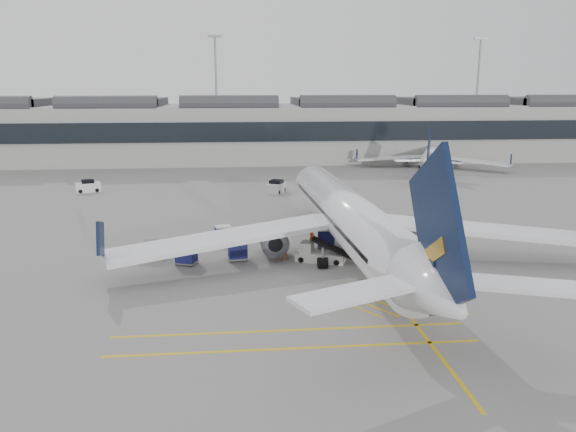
{
  "coord_description": "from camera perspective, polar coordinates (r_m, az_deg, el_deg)",
  "views": [
    {
      "loc": [
        -1.28,
        -42.2,
        14.87
      ],
      "look_at": [
        3.15,
        4.11,
        4.0
      ],
      "focal_mm": 35.0,
      "sensor_mm": 36.0,
      "label": 1
    }
  ],
  "objects": [
    {
      "name": "airliner_main",
      "position": [
        48.64,
        6.43,
        -0.39
      ],
      "size": [
        41.56,
        45.47,
        12.08
      ],
      "rotation": [
        0.0,
        0.0,
        0.04
      ],
      "color": "white",
      "rests_on": "ground"
    },
    {
      "name": "baggage_cart_b",
      "position": [
        54.47,
        -6.61,
        -1.81
      ],
      "size": [
        1.84,
        1.63,
        1.66
      ],
      "rotation": [
        0.0,
        0.0,
        0.23
      ],
      "color": "gray",
      "rests_on": "ground"
    },
    {
      "name": "service_van_mid",
      "position": [
        79.61,
        -1.17,
        2.97
      ],
      "size": [
        3.04,
        3.88,
        1.79
      ],
      "rotation": [
        0.0,
        0.0,
        1.14
      ],
      "color": "silver",
      "rests_on": "ground"
    },
    {
      "name": "terminal",
      "position": [
        114.47,
        -4.86,
        8.73
      ],
      "size": [
        200.0,
        20.45,
        12.4
      ],
      "color": "#9E9E99",
      "rests_on": "ground"
    },
    {
      "name": "service_van_left",
      "position": [
        84.98,
        -19.66,
        2.84
      ],
      "size": [
        3.74,
        2.69,
        1.73
      ],
      "rotation": [
        0.0,
        0.0,
        0.33
      ],
      "color": "silver",
      "rests_on": "ground"
    },
    {
      "name": "baggage_cart_a",
      "position": [
        52.76,
        3.89,
        -2.16
      ],
      "size": [
        1.88,
        1.62,
        1.8
      ],
      "rotation": [
        0.0,
        0.0,
        -0.13
      ],
      "color": "gray",
      "rests_on": "ground"
    },
    {
      "name": "baggage_cart_c",
      "position": [
        48.47,
        -10.3,
        -3.75
      ],
      "size": [
        2.07,
        1.9,
        1.78
      ],
      "rotation": [
        0.0,
        0.0,
        -0.36
      ],
      "color": "gray",
      "rests_on": "ground"
    },
    {
      "name": "light_masts",
      "position": [
        128.2,
        -5.78,
        12.92
      ],
      "size": [
        113.0,
        0.6,
        25.45
      ],
      "color": "slate",
      "rests_on": "ground"
    },
    {
      "name": "ramp_agent_a",
      "position": [
        52.59,
        2.4,
        -2.16
      ],
      "size": [
        0.78,
        0.86,
        1.98
      ],
      "primitive_type": "imported",
      "rotation": [
        0.0,
        0.0,
        1.01
      ],
      "color": "#F3470C",
      "rests_on": "ground"
    },
    {
      "name": "service_van_right",
      "position": [
        80.76,
        14.92,
        2.72
      ],
      "size": [
        4.14,
        3.73,
        1.93
      ],
      "rotation": [
        0.0,
        0.0,
        -0.63
      ],
      "color": "silver",
      "rests_on": "ground"
    },
    {
      "name": "ground",
      "position": [
        44.76,
        -3.53,
        -6.28
      ],
      "size": [
        220.0,
        220.0,
        0.0
      ],
      "primitive_type": "plane",
      "color": "gray",
      "rests_on": "ground"
    },
    {
      "name": "baggage_cart_d",
      "position": [
        49.03,
        -5.14,
        -3.37
      ],
      "size": [
        1.88,
        1.61,
        1.82
      ],
      "rotation": [
        0.0,
        0.0,
        0.11
      ],
      "color": "gray",
      "rests_on": "ground"
    },
    {
      "name": "apron_markings",
      "position": [
        55.44,
        6.49,
        -2.49
      ],
      "size": [
        0.25,
        60.0,
        0.01
      ],
      "primitive_type": "cube",
      "color": "gold",
      "rests_on": "ground"
    },
    {
      "name": "airliner_far",
      "position": [
        106.37,
        14.4,
        5.98
      ],
      "size": [
        25.63,
        28.34,
        7.99
      ],
      "rotation": [
        0.0,
        0.0,
        -0.39
      ],
      "color": "white",
      "rests_on": "ground"
    },
    {
      "name": "pushback_tug",
      "position": [
        50.9,
        -13.67,
        -3.41
      ],
      "size": [
        2.93,
        1.98,
        1.55
      ],
      "rotation": [
        0.0,
        0.0,
        0.1
      ],
      "color": "#535548",
      "rests_on": "ground"
    },
    {
      "name": "safety_cone_nose",
      "position": [
        68.74,
        3.75,
        0.87
      ],
      "size": [
        0.4,
        0.4,
        0.56
      ],
      "primitive_type": "cone",
      "color": "#F24C0A",
      "rests_on": "ground"
    },
    {
      "name": "ramp_agent_b",
      "position": [
        48.93,
        -0.55,
        -3.31
      ],
      "size": [
        1.02,
        0.82,
        2.0
      ],
      "primitive_type": "imported",
      "rotation": [
        0.0,
        0.0,
        3.21
      ],
      "color": "orange",
      "rests_on": "ground"
    },
    {
      "name": "belt_loader",
      "position": [
        48.66,
        3.19,
        -3.91
      ],
      "size": [
        5.24,
        3.1,
        2.08
      ],
      "rotation": [
        0.0,
        0.0,
        -0.35
      ],
      "color": "silver",
      "rests_on": "ground"
    },
    {
      "name": "safety_cone_engine",
      "position": [
        54.72,
        9.43,
        -2.54
      ],
      "size": [
        0.35,
        0.35,
        0.48
      ],
      "primitive_type": "cone",
      "color": "#F24C0A",
      "rests_on": "ground"
    }
  ]
}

